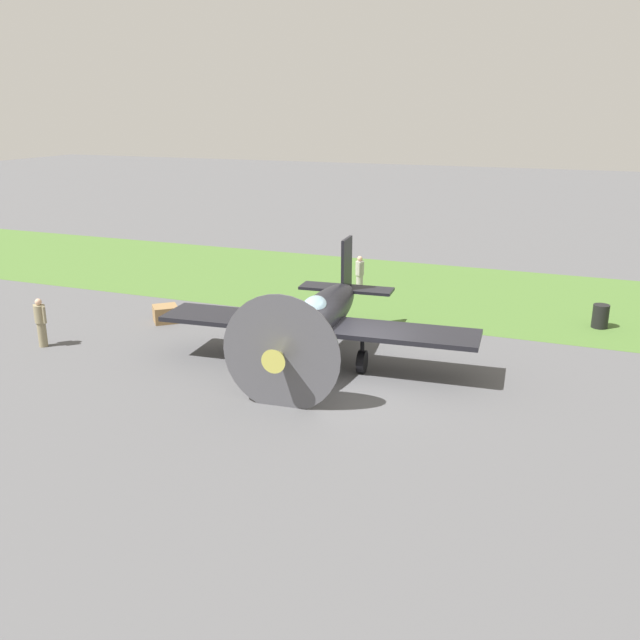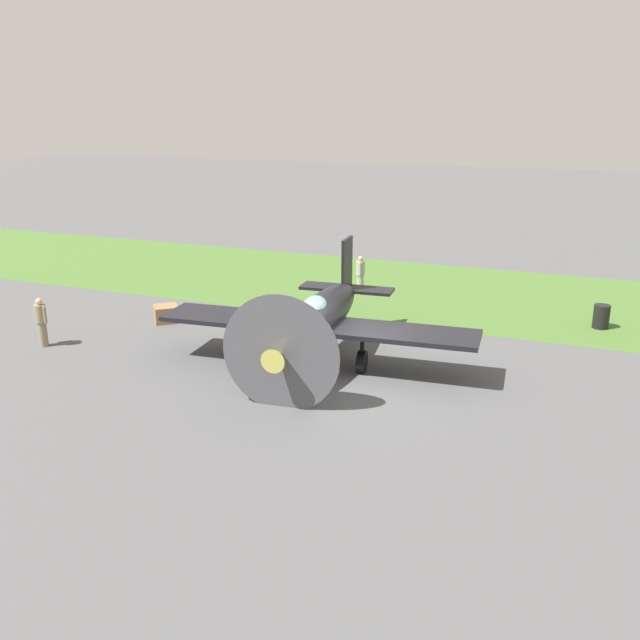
# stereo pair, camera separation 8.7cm
# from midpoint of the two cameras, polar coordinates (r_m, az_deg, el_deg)

# --- Properties ---
(ground_plane) EXTENTS (160.00, 160.00, 0.00)m
(ground_plane) POSITION_cam_midpoint_polar(r_m,az_deg,el_deg) (21.19, 3.42, -4.90)
(ground_plane) COLOR #515154
(grass_verge) EXTENTS (120.00, 11.00, 0.01)m
(grass_verge) POSITION_cam_midpoint_polar(r_m,az_deg,el_deg) (31.44, 9.79, 2.33)
(grass_verge) COLOR #476B2D
(grass_verge) RESTS_ON ground
(airplane_lead) EXTENTS (10.34, 8.18, 3.68)m
(airplane_lead) POSITION_cam_midpoint_polar(r_m,az_deg,el_deg) (21.89, -0.24, 0.15)
(airplane_lead) COLOR black
(airplane_lead) RESTS_ON ground
(ground_crew_chief) EXTENTS (0.38, 0.61, 1.73)m
(ground_crew_chief) POSITION_cam_midpoint_polar(r_m,az_deg,el_deg) (30.46, 3.24, 3.84)
(ground_crew_chief) COLOR #9E998E
(ground_crew_chief) RESTS_ON ground
(ground_crew_mechanic) EXTENTS (0.62, 0.38, 1.73)m
(ground_crew_mechanic) POSITION_cam_midpoint_polar(r_m,az_deg,el_deg) (25.57, -22.34, -0.11)
(ground_crew_mechanic) COLOR #847A5B
(ground_crew_mechanic) RESTS_ON ground
(fuel_drum) EXTENTS (0.60, 0.60, 0.90)m
(fuel_drum) POSITION_cam_midpoint_polar(r_m,az_deg,el_deg) (27.90, 22.24, 0.29)
(fuel_drum) COLOR black
(fuel_drum) RESTS_ON ground
(supply_crate) EXTENTS (1.27, 1.27, 0.64)m
(supply_crate) POSITION_cam_midpoint_polar(r_m,az_deg,el_deg) (27.25, -12.83, 0.50)
(supply_crate) COLOR olive
(supply_crate) RESTS_ON ground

